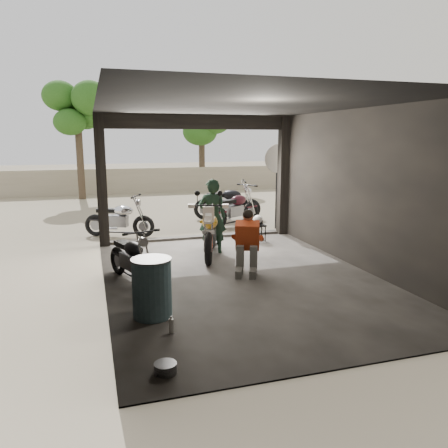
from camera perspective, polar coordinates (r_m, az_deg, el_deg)
ground at (r=8.37m, az=2.23°, el=-7.11°), size 80.00×80.00×0.00m
garage at (r=8.57m, az=1.09°, el=2.14°), size 7.00×7.13×3.20m
boundary_wall at (r=21.75m, az=-10.08°, el=5.64°), size 18.00×0.30×1.20m
tree_left at (r=20.04m, az=-18.68°, el=14.48°), size 2.20×2.20×5.60m
tree_right at (r=22.19m, az=-2.96°, el=13.55°), size 2.20×2.20×5.00m
main_bike at (r=9.74m, az=-1.81°, el=-0.57°), size 1.36×2.08×1.29m
left_bike at (r=8.15m, az=-12.03°, el=-3.98°), size 1.13×1.68×1.05m
outside_bike_a at (r=12.02m, az=-13.55°, el=1.01°), size 1.82×1.32×1.14m
outside_bike_b at (r=13.16m, az=1.50°, el=2.38°), size 1.95×1.54×1.23m
outside_bike_c at (r=14.21m, az=0.44°, el=3.14°), size 2.03×1.23×1.28m
rider at (r=9.94m, az=-1.53°, el=0.96°), size 0.71×0.56×1.73m
mechanic at (r=8.47m, az=3.02°, el=-2.63°), size 0.90×1.01×1.21m
stool at (r=11.24m, az=4.54°, el=-0.43°), size 0.32×0.32×0.44m
helmet at (r=11.24m, az=4.43°, el=0.57°), size 0.27×0.28×0.24m
oil_drum at (r=6.56m, az=-9.39°, el=-8.34°), size 0.68×0.68×0.90m
sign_post at (r=12.75m, az=7.01°, el=6.77°), size 0.82×0.08×2.46m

